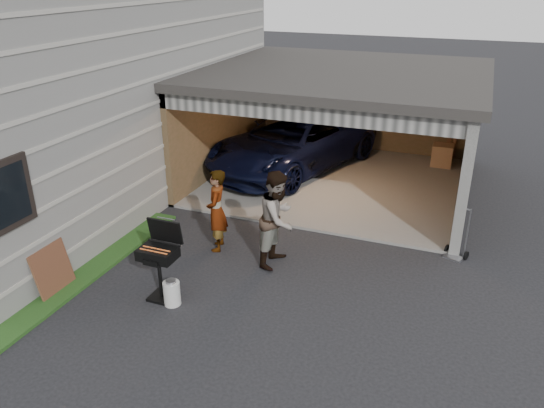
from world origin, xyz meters
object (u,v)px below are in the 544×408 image
Objects in this scene: minivan at (293,144)px; bbq_grill at (159,255)px; propane_tank at (172,293)px; woman at (217,211)px; man at (278,219)px; hand_truck at (456,248)px; plywood_panel at (53,270)px.

minivan is 3.93× the size of bbq_grill.
propane_tank is (0.26, -0.12, -0.59)m from bbq_grill.
woman reaches higher than propane_tank.
bbq_grill is at bearing 147.33° from man.
hand_truck is at bearing 88.76° from woman.
plywood_panel is at bearing 131.32° from man.
woman is 0.90× the size of man.
bbq_grill reaches higher than propane_tank.
bbq_grill is at bearing -71.25° from minivan.
hand_truck is at bearing -60.30° from man.
man is at bearing -55.15° from minivan.
man reaches higher than hand_truck.
plywood_panel is 0.83× the size of hand_truck.
bbq_grill is at bearing -21.20° from woman.
plywood_panel is (-1.79, -7.20, -0.31)m from minivan.
minivan is at bearing 92.30° from propane_tank.
minivan is 5.08× the size of hand_truck.
propane_tank is 5.43m from hand_truck.
man is 3.51m from hand_truck.
minivan is 6.81m from propane_tank.
plywood_panel is at bearing -85.31° from minivan.
minivan is 6.15× the size of plywood_panel.
woman reaches higher than hand_truck.
propane_tank is 0.40× the size of hand_truck.
woman is 1.58× the size of hand_truck.
minivan is at bearing 165.02° from hand_truck.
woman is at bearing 91.59° from man.
plywood_panel is at bearing -127.13° from hand_truck.
plywood_panel is at bearing -56.30° from woman.
man is 2.29m from bbq_grill.
propane_tank is at bearing -25.19° from bbq_grill.
bbq_grill reaches higher than plywood_panel.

